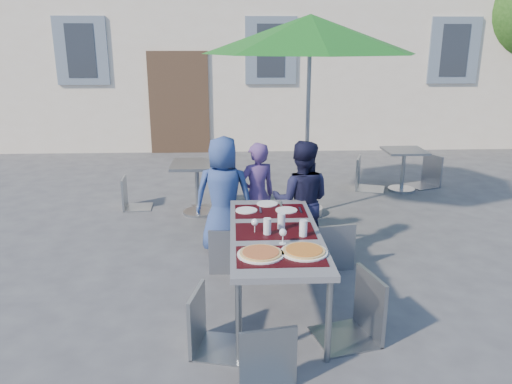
{
  "coord_description": "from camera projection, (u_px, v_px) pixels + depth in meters",
  "views": [
    {
      "loc": [
        -0.84,
        -3.57,
        2.38
      ],
      "look_at": [
        -0.6,
        1.49,
        0.85
      ],
      "focal_mm": 35.0,
      "sensor_mm": 36.0,
      "label": 1
    }
  ],
  "objects": [
    {
      "name": "ground",
      "position": [
        337.0,
        340.0,
        4.14
      ],
      "size": [
        90.0,
        90.0,
        0.0
      ],
      "primitive_type": "plane",
      "color": "#424244",
      "rests_on": "ground"
    },
    {
      "name": "dining_table",
      "position": [
        275.0,
        237.0,
        4.48
      ],
      "size": [
        0.8,
        1.85,
        0.76
      ],
      "color": "#4C4C51",
      "rests_on": "ground"
    },
    {
      "name": "pizza_near_left",
      "position": [
        261.0,
        253.0,
        3.95
      ],
      "size": [
        0.38,
        0.38,
        0.03
      ],
      "color": "white",
      "rests_on": "dining_table"
    },
    {
      "name": "pizza_near_right",
      "position": [
        304.0,
        251.0,
        4.0
      ],
      "size": [
        0.38,
        0.38,
        0.03
      ],
      "color": "white",
      "rests_on": "dining_table"
    },
    {
      "name": "glassware",
      "position": [
        281.0,
        226.0,
        4.37
      ],
      "size": [
        0.48,
        0.4,
        0.15
      ],
      "color": "silver",
      "rests_on": "dining_table"
    },
    {
      "name": "place_settings",
      "position": [
        267.0,
        208.0,
        5.06
      ],
      "size": [
        0.66,
        0.44,
        0.01
      ],
      "color": "white",
      "rests_on": "dining_table"
    },
    {
      "name": "child_0",
      "position": [
        224.0,
        195.0,
        5.74
      ],
      "size": [
        0.71,
        0.5,
        1.37
      ],
      "primitive_type": "imported",
      "rotation": [
        0.0,
        0.0,
        3.04
      ],
      "color": "#2F4783",
      "rests_on": "ground"
    },
    {
      "name": "child_1",
      "position": [
        257.0,
        196.0,
        5.89
      ],
      "size": [
        0.55,
        0.46,
        1.27
      ],
      "primitive_type": "imported",
      "rotation": [
        0.0,
        0.0,
        3.52
      ],
      "color": "#5A3C7C",
      "rests_on": "ground"
    },
    {
      "name": "child_2",
      "position": [
        301.0,
        201.0,
        5.53
      ],
      "size": [
        0.72,
        0.5,
        1.36
      ],
      "primitive_type": "imported",
      "rotation": [
        0.0,
        0.0,
        2.96
      ],
      "color": "#171732",
      "rests_on": "ground"
    },
    {
      "name": "chair_0",
      "position": [
        229.0,
        222.0,
        5.26
      ],
      "size": [
        0.44,
        0.45,
        0.95
      ],
      "color": "#90949B",
      "rests_on": "ground"
    },
    {
      "name": "chair_1",
      "position": [
        264.0,
        211.0,
        5.41
      ],
      "size": [
        0.47,
        0.48,
        1.04
      ],
      "color": "#949B9F",
      "rests_on": "ground"
    },
    {
      "name": "chair_2",
      "position": [
        333.0,
        217.0,
        5.33
      ],
      "size": [
        0.51,
        0.51,
        0.99
      ],
      "color": "gray",
      "rests_on": "ground"
    },
    {
      "name": "chair_3",
      "position": [
        208.0,
        285.0,
        3.88
      ],
      "size": [
        0.51,
        0.51,
        0.96
      ],
      "color": "#92989D",
      "rests_on": "ground"
    },
    {
      "name": "chair_4",
      "position": [
        361.0,
        268.0,
        4.02
      ],
      "size": [
        0.58,
        0.57,
        1.06
      ],
      "color": "gray",
      "rests_on": "ground"
    },
    {
      "name": "chair_5",
      "position": [
        272.0,
        330.0,
        3.3
      ],
      "size": [
        0.48,
        0.49,
        0.94
      ],
      "color": "gray",
      "rests_on": "ground"
    },
    {
      "name": "patio_umbrella",
      "position": [
        310.0,
        36.0,
        6.47
      ],
      "size": [
        2.84,
        2.84,
        2.72
      ],
      "color": "#B4B7BC",
      "rests_on": "ground"
    },
    {
      "name": "cafe_table_0",
      "position": [
        197.0,
        179.0,
        7.06
      ],
      "size": [
        0.7,
        0.7,
        0.75
      ],
      "color": "#B4B7BC",
      "rests_on": "ground"
    },
    {
      "name": "bg_chair_l_0",
      "position": [
        130.0,
        174.0,
        7.3
      ],
      "size": [
        0.42,
        0.42,
        0.9
      ],
      "color": "#91989D",
      "rests_on": "ground"
    },
    {
      "name": "bg_chair_r_0",
      "position": [
        214.0,
        171.0,
        7.26
      ],
      "size": [
        0.52,
        0.51,
        0.98
      ],
      "color": "gray",
      "rests_on": "ground"
    },
    {
      "name": "cafe_table_1",
      "position": [
        403.0,
        164.0,
        8.21
      ],
      "size": [
        0.65,
        0.65,
        0.69
      ],
      "color": "#B4B7BC",
      "rests_on": "ground"
    },
    {
      "name": "bg_chair_l_1",
      "position": [
        366.0,
        154.0,
        8.25
      ],
      "size": [
        0.59,
        0.58,
        1.03
      ],
      "color": "#91989C",
      "rests_on": "ground"
    },
    {
      "name": "bg_chair_r_1",
      "position": [
        429.0,
        152.0,
        8.44
      ],
      "size": [
        0.59,
        0.58,
        1.01
      ],
      "color": "gray",
      "rests_on": "ground"
    }
  ]
}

